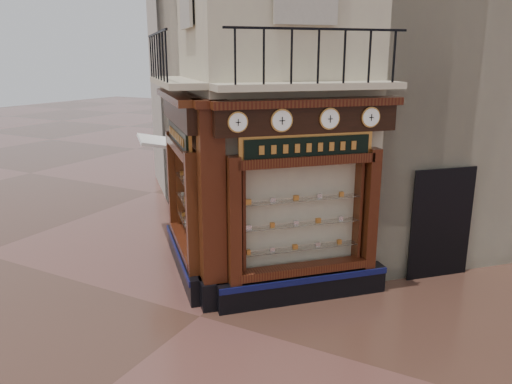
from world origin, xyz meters
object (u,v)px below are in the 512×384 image
Objects in this scene: corner_pilaster at (212,210)px; clock_c at (329,119)px; clock_d at (371,117)px; signboard_left at (179,136)px; clock_a at (238,122)px; awning at (163,235)px; clock_b at (282,120)px; signboard_right at (308,147)px.

clock_c is (1.80, 1.19, 1.67)m from corner_pilaster.
signboard_left is at bearing 146.31° from clock_d.
clock_d reaches higher than clock_a.
awning is at bearing 126.24° from clock_d.
clock_b reaches higher than awning.
clock_a is at bearing -175.32° from signboard_right.
clock_c reaches higher than signboard_left.
awning is 0.83× the size of signboard_left.
clock_d is (1.80, 1.80, 0.00)m from clock_a.
corner_pilaster reaches higher than clock_b.
clock_d is 0.19× the size of signboard_left.
clock_d is 0.20× the size of signboard_right.
signboard_left is at bearing 124.80° from clock_b.
clock_b reaches higher than clock_d.
signboard_right is (-0.34, -0.18, -0.52)m from clock_c.
clock_b is at bearing -168.70° from signboard_right.
clock_d is at bearing 0.00° from clock_b.
signboard_right is (2.92, 0.00, 0.00)m from signboard_left.
clock_b is 1.07× the size of clock_d.
signboard_left is 2.92m from signboard_right.
awning is (-4.53, 2.13, -3.62)m from clock_b.
corner_pilaster is 2.73m from clock_c.
awning is at bearing 4.15° from signboard_left.
clock_a is 0.19× the size of signboard_right.
clock_b is 0.92m from clock_c.
signboard_right reaches higher than awning.
clock_b is at bearing -160.17° from awning.
awning is (-3.38, 2.67, -1.95)m from corner_pilaster.
signboard_right is at bearing -153.91° from awning.
signboard_right is at bearing 174.73° from clock_d.
clock_a reaches higher than signboard_left.
clock_d is at bearing -8.24° from corner_pilaster.
clock_b is 0.77m from signboard_right.
awning is at bearing 109.83° from clock_b.
clock_b is 0.25× the size of awning.
clock_a reaches higher than signboard_right.
corner_pilaster is 4.73m from awning.
signboard_right is (1.46, 1.01, 1.15)m from corner_pilaster.
corner_pilaster reaches higher than signboard_right.
clock_b is (1.15, 0.54, 1.67)m from corner_pilaster.
clock_b is at bearing -145.20° from signboard_left.
clock_d reaches higher than awning.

